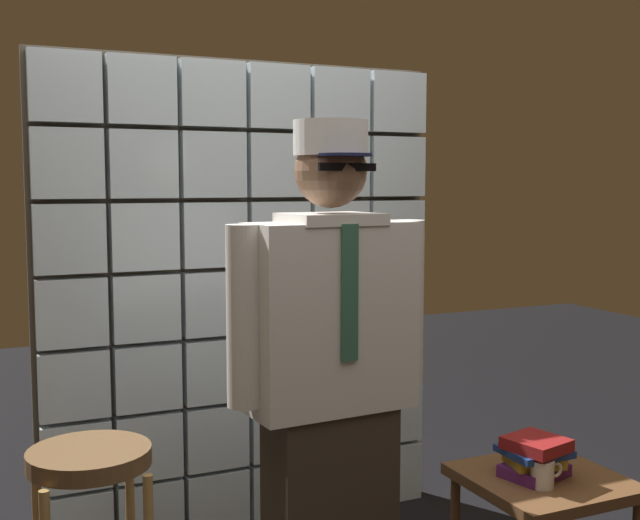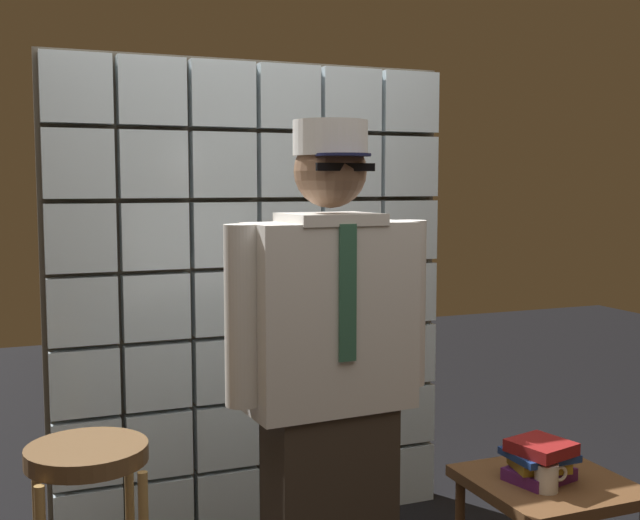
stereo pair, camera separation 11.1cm
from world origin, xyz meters
The scene contains 6 objects.
glass_block_wall centered at (0.00, 1.39, 1.04)m, with size 1.82×0.10×2.12m.
standing_person centered at (-0.09, 0.32, 0.91)m, with size 0.70×0.31×1.75m.
bar_stool centered at (-0.84, 0.29, 0.61)m, with size 0.34×0.34×0.83m.
side_table centered at (0.70, 0.22, 0.46)m, with size 0.52×0.52×0.53m.
book_stack centered at (0.66, 0.23, 0.60)m, with size 0.25×0.24×0.15m.
coffee_mug centered at (0.63, 0.14, 0.58)m, with size 0.13×0.08×0.09m.
Camera 2 is at (-1.03, -1.95, 1.56)m, focal length 44.25 mm.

